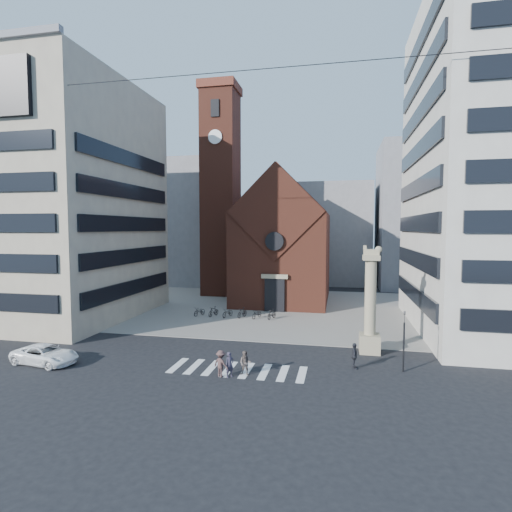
# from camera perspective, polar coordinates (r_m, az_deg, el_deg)

# --- Properties ---
(ground) EXTENTS (120.00, 120.00, 0.00)m
(ground) POSITION_cam_1_polar(r_m,az_deg,el_deg) (32.36, -2.24, -14.09)
(ground) COLOR black
(ground) RESTS_ON ground
(piazza) EXTENTS (46.00, 30.00, 0.05)m
(piazza) POSITION_cam_1_polar(r_m,az_deg,el_deg) (50.41, 3.06, -7.47)
(piazza) COLOR gray
(piazza) RESTS_ON ground
(zebra_crossing) EXTENTS (10.20, 3.20, 0.01)m
(zebra_crossing) POSITION_cam_1_polar(r_m,az_deg,el_deg) (29.48, -2.64, -15.92)
(zebra_crossing) COLOR white
(zebra_crossing) RESTS_ON ground
(church) EXTENTS (12.00, 16.65, 18.00)m
(church) POSITION_cam_1_polar(r_m,az_deg,el_deg) (55.41, 4.04, 1.86)
(church) COLOR brown
(church) RESTS_ON ground
(campanile) EXTENTS (5.50, 5.50, 31.20)m
(campanile) POSITION_cam_1_polar(r_m,az_deg,el_deg) (60.68, -5.06, 9.37)
(campanile) COLOR brown
(campanile) RESTS_ON ground
(building_left) EXTENTS (18.00, 20.00, 26.00)m
(building_left) POSITION_cam_1_polar(r_m,az_deg,el_deg) (50.87, -26.68, 6.91)
(building_left) COLOR tan
(building_left) RESTS_ON ground
(bg_block_left) EXTENTS (16.00, 14.00, 22.00)m
(bg_block_left) POSITION_cam_1_polar(r_m,az_deg,el_deg) (75.05, -9.70, 4.67)
(bg_block_left) COLOR gray
(bg_block_left) RESTS_ON ground
(bg_block_mid) EXTENTS (14.00, 12.00, 18.00)m
(bg_block_mid) POSITION_cam_1_polar(r_m,az_deg,el_deg) (74.85, 10.69, 3.13)
(bg_block_mid) COLOR gray
(bg_block_mid) RESTS_ON ground
(bg_block_right) EXTENTS (16.00, 14.00, 24.00)m
(bg_block_right) POSITION_cam_1_polar(r_m,az_deg,el_deg) (73.30, 23.33, 5.20)
(bg_block_right) COLOR gray
(bg_block_right) RESTS_ON ground
(lion_column) EXTENTS (1.63, 1.60, 8.68)m
(lion_column) POSITION_cam_1_polar(r_m,az_deg,el_deg) (33.58, 16.01, -7.47)
(lion_column) COLOR tan
(lion_column) RESTS_ON ground
(traffic_light) EXTENTS (0.13, 0.16, 4.30)m
(traffic_light) POSITION_cam_1_polar(r_m,az_deg,el_deg) (30.19, 20.37, -11.14)
(traffic_light) COLOR black
(traffic_light) RESTS_ON ground
(white_car) EXTENTS (5.22, 2.87, 1.39)m
(white_car) POSITION_cam_1_polar(r_m,az_deg,el_deg) (34.20, -27.90, -12.34)
(white_car) COLOR white
(white_car) RESTS_ON ground
(pedestrian_0) EXTENTS (0.73, 0.73, 1.71)m
(pedestrian_0) POSITION_cam_1_polar(r_m,az_deg,el_deg) (27.91, -3.78, -15.23)
(pedestrian_0) COLOR #312C3D
(pedestrian_0) RESTS_ON ground
(pedestrian_1) EXTENTS (0.89, 0.73, 1.69)m
(pedestrian_1) POSITION_cam_1_polar(r_m,az_deg,el_deg) (28.17, -1.54, -15.06)
(pedestrian_1) COLOR #5E514B
(pedestrian_1) RESTS_ON ground
(pedestrian_2) EXTENTS (0.53, 1.13, 1.87)m
(pedestrian_2) POSITION_cam_1_polar(r_m,az_deg,el_deg) (30.14, 13.86, -13.71)
(pedestrian_2) COLOR #212228
(pedestrian_2) RESTS_ON ground
(pedestrian_3) EXTENTS (1.34, 1.09, 1.81)m
(pedestrian_3) POSITION_cam_1_polar(r_m,az_deg,el_deg) (28.01, -5.03, -15.06)
(pedestrian_3) COLOR #47312F
(pedestrian_3) RESTS_ON ground
(scooter_0) EXTENTS (1.25, 1.99, 0.99)m
(scooter_0) POSITION_cam_1_polar(r_m,az_deg,el_deg) (46.52, -8.08, -7.82)
(scooter_0) COLOR black
(scooter_0) RESTS_ON piazza
(scooter_1) EXTENTS (1.10, 1.89, 1.10)m
(scooter_1) POSITION_cam_1_polar(r_m,az_deg,el_deg) (45.97, -6.09, -7.88)
(scooter_1) COLOR black
(scooter_1) RESTS_ON piazza
(scooter_2) EXTENTS (1.25, 1.99, 0.99)m
(scooter_2) POSITION_cam_1_polar(r_m,az_deg,el_deg) (45.51, -4.06, -8.06)
(scooter_2) COLOR black
(scooter_2) RESTS_ON piazza
(scooter_3) EXTENTS (1.10, 1.89, 1.10)m
(scooter_3) POSITION_cam_1_polar(r_m,az_deg,el_deg) (45.07, -1.99, -8.10)
(scooter_3) COLOR black
(scooter_3) RESTS_ON piazza
(scooter_4) EXTENTS (1.25, 1.99, 0.99)m
(scooter_4) POSITION_cam_1_polar(r_m,az_deg,el_deg) (44.72, 0.12, -8.26)
(scooter_4) COLOR black
(scooter_4) RESTS_ON piazza
(scooter_5) EXTENTS (1.10, 1.89, 1.10)m
(scooter_5) POSITION_cam_1_polar(r_m,az_deg,el_deg) (44.41, 2.26, -8.28)
(scooter_5) COLOR black
(scooter_5) RESTS_ON piazza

